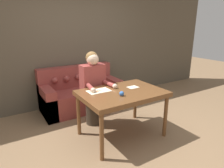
# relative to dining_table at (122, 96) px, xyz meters

# --- Properties ---
(ground_plane) EXTENTS (16.00, 16.00, 0.00)m
(ground_plane) POSITION_rel_dining_table_xyz_m (-0.04, -0.12, -0.68)
(ground_plane) COLOR #846647
(wall_back) EXTENTS (8.00, 0.06, 2.60)m
(wall_back) POSITION_rel_dining_table_xyz_m (-0.04, 1.78, 0.62)
(wall_back) COLOR brown
(wall_back) RESTS_ON ground_plane
(dining_table) EXTENTS (1.28, 0.90, 0.76)m
(dining_table) POSITION_rel_dining_table_xyz_m (0.00, 0.00, 0.00)
(dining_table) COLOR brown
(dining_table) RESTS_ON ground_plane
(couch) EXTENTS (1.64, 0.77, 0.90)m
(couch) POSITION_rel_dining_table_xyz_m (-0.12, 1.39, -0.36)
(couch) COLOR brown
(couch) RESTS_ON ground_plane
(person) EXTENTS (0.47, 0.61, 1.32)m
(person) POSITION_rel_dining_table_xyz_m (-0.20, 0.60, -0.01)
(person) COLOR #33281E
(person) RESTS_ON ground_plane
(pattern_paper_main) EXTENTS (0.36, 0.22, 0.00)m
(pattern_paper_main) POSITION_rel_dining_table_xyz_m (-0.30, 0.20, 0.08)
(pattern_paper_main) COLOR beige
(pattern_paper_main) RESTS_ON dining_table
(pattern_paper_offcut) EXTENTS (0.18, 0.14, 0.00)m
(pattern_paper_offcut) POSITION_rel_dining_table_xyz_m (0.27, 0.08, 0.08)
(pattern_paper_offcut) COLOR beige
(pattern_paper_offcut) RESTS_ON dining_table
(scissors) EXTENTS (0.20, 0.07, 0.01)m
(scissors) POSITION_rel_dining_table_xyz_m (-0.29, 0.20, 0.08)
(scissors) COLOR silver
(scissors) RESTS_ON dining_table
(pin_cushion) EXTENTS (0.07, 0.07, 0.07)m
(pin_cushion) POSITION_rel_dining_table_xyz_m (-0.12, -0.17, 0.11)
(pin_cushion) COLOR #4C3828
(pin_cushion) RESTS_ON dining_table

